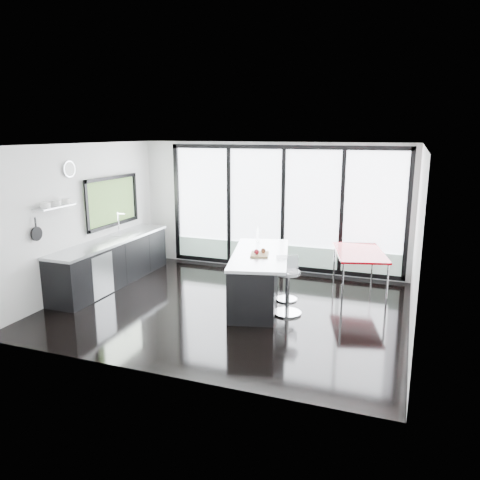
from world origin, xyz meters
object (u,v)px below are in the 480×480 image
at_px(bar_stool_far, 287,284).
at_px(red_table, 359,272).
at_px(island, 256,277).
at_px(bar_stool_near, 288,292).

bearing_deg(bar_stool_far, red_table, 60.78).
distance_m(island, bar_stool_far, 0.60).
height_order(bar_stool_near, bar_stool_far, bar_stool_near).
height_order(island, bar_stool_far, island).
height_order(bar_stool_far, red_table, red_table).
bearing_deg(red_table, bar_stool_near, -123.45).
distance_m(island, bar_stool_near, 0.76).
height_order(bar_stool_near, red_table, red_table).
bearing_deg(island, red_table, 34.86).
bearing_deg(bar_stool_near, island, 131.53).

